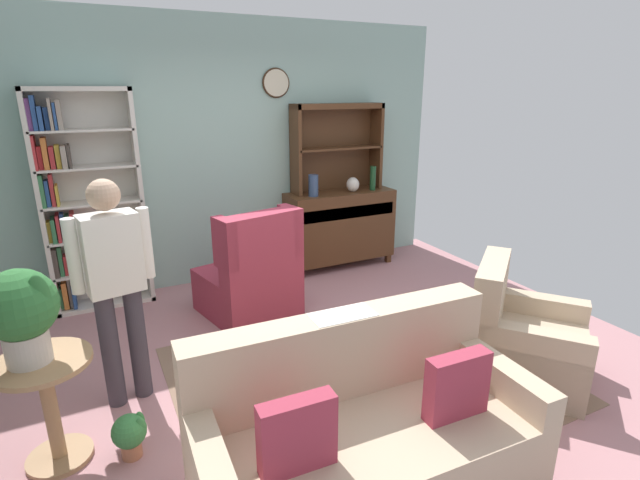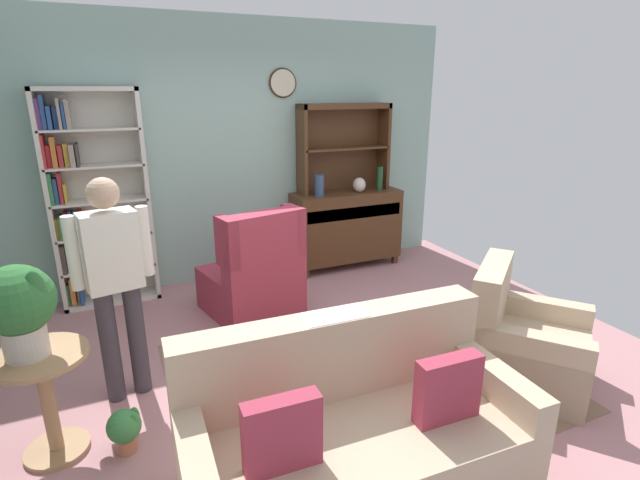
# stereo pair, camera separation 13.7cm
# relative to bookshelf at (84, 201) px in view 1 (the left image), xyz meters

# --- Properties ---
(ground_plane) EXTENTS (5.40, 4.60, 0.02)m
(ground_plane) POSITION_rel_bookshelf_xyz_m (1.52, -1.95, -1.08)
(ground_plane) COLOR #B27A7F
(wall_back) EXTENTS (5.00, 0.09, 2.80)m
(wall_back) POSITION_rel_bookshelf_xyz_m (1.53, 0.18, 0.33)
(wall_back) COLOR #93B7AD
(wall_back) RESTS_ON ground_plane
(area_rug) EXTENTS (2.70, 2.17, 0.01)m
(area_rug) POSITION_rel_bookshelf_xyz_m (1.72, -2.25, -1.07)
(area_rug) COLOR #846651
(area_rug) RESTS_ON ground_plane
(bookshelf) EXTENTS (0.90, 0.30, 2.10)m
(bookshelf) POSITION_rel_bookshelf_xyz_m (0.00, 0.00, 0.00)
(bookshelf) COLOR silver
(bookshelf) RESTS_ON ground_plane
(sideboard) EXTENTS (1.30, 0.45, 0.92)m
(sideboard) POSITION_rel_bookshelf_xyz_m (2.72, -0.09, -0.56)
(sideboard) COLOR #4C2D19
(sideboard) RESTS_ON ground_plane
(sideboard_hutch) EXTENTS (1.10, 0.26, 1.00)m
(sideboard_hutch) POSITION_rel_bookshelf_xyz_m (2.72, 0.02, 0.49)
(sideboard_hutch) COLOR #4C2D19
(sideboard_hutch) RESTS_ON sideboard
(vase_tall) EXTENTS (0.11, 0.11, 0.24)m
(vase_tall) POSITION_rel_bookshelf_xyz_m (2.33, -0.17, -0.03)
(vase_tall) COLOR #33476B
(vase_tall) RESTS_ON sideboard
(vase_round) EXTENTS (0.15, 0.15, 0.17)m
(vase_round) POSITION_rel_bookshelf_xyz_m (2.85, -0.15, -0.07)
(vase_round) COLOR beige
(vase_round) RESTS_ON sideboard
(bottle_wine) EXTENTS (0.07, 0.07, 0.29)m
(bottle_wine) POSITION_rel_bookshelf_xyz_m (3.11, -0.18, -0.01)
(bottle_wine) COLOR #194223
(bottle_wine) RESTS_ON sideboard
(couch_floral) EXTENTS (1.83, 0.92, 0.90)m
(couch_floral) POSITION_rel_bookshelf_xyz_m (1.19, -3.14, -0.76)
(couch_floral) COLOR #C6AD8E
(couch_floral) RESTS_ON ground_plane
(armchair_floral) EXTENTS (1.07, 1.08, 0.88)m
(armchair_floral) POSITION_rel_bookshelf_xyz_m (2.78, -2.78, -0.78)
(armchair_floral) COLOR #C6AD8E
(armchair_floral) RESTS_ON ground_plane
(wingback_chair) EXTENTS (0.94, 0.95, 1.05)m
(wingback_chair) POSITION_rel_bookshelf_xyz_m (1.32, -0.91, -0.69)
(wingback_chair) COLOR #A33347
(wingback_chair) RESTS_ON ground_plane
(plant_stand) EXTENTS (0.52, 0.52, 0.66)m
(plant_stand) POSITION_rel_bookshelf_xyz_m (-0.31, -2.20, -0.66)
(plant_stand) COLOR #A87F56
(plant_stand) RESTS_ON ground_plane
(potted_plant_large) EXTENTS (0.39, 0.39, 0.53)m
(potted_plant_large) POSITION_rel_bookshelf_xyz_m (-0.36, -2.19, -0.10)
(potted_plant_large) COLOR beige
(potted_plant_large) RESTS_ON plant_stand
(potted_plant_small) EXTENTS (0.20, 0.20, 0.28)m
(potted_plant_small) POSITION_rel_bookshelf_xyz_m (0.07, -2.37, -0.91)
(potted_plant_small) COLOR #AD6B4C
(potted_plant_small) RESTS_ON ground_plane
(person_reading) EXTENTS (0.53, 0.26, 1.56)m
(person_reading) POSITION_rel_bookshelf_xyz_m (0.13, -1.77, -0.16)
(person_reading) COLOR #38333D
(person_reading) RESTS_ON ground_plane
(coffee_table) EXTENTS (0.80, 0.50, 0.42)m
(coffee_table) POSITION_rel_bookshelf_xyz_m (1.33, -2.17, -0.72)
(coffee_table) COLOR #4C2D19
(coffee_table) RESTS_ON ground_plane
(book_stack) EXTENTS (0.19, 0.15, 0.11)m
(book_stack) POSITION_rel_bookshelf_xyz_m (1.28, -2.22, -0.59)
(book_stack) COLOR gray
(book_stack) RESTS_ON coffee_table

